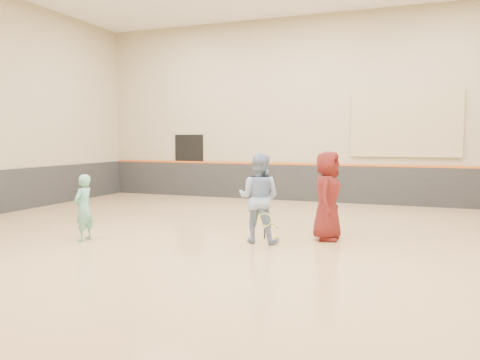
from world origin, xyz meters
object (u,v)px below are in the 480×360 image
at_px(girl, 83,208).
at_px(spare_racket, 271,224).
at_px(instructor, 259,198).
at_px(young_man, 327,196).

bearing_deg(girl, spare_racket, 130.12).
distance_m(instructor, spare_racket, 1.93).
xyz_separation_m(girl, spare_racket, (3.08, 2.83, -0.62)).
relative_size(instructor, spare_racket, 2.76).
height_order(girl, instructor, instructor).
bearing_deg(instructor, spare_racket, -80.83).
distance_m(girl, spare_racket, 4.23).
relative_size(instructor, young_man, 0.98).
relative_size(girl, young_man, 0.74).
bearing_deg(spare_racket, girl, -137.43).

